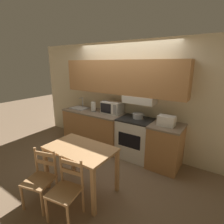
{
  "coord_description": "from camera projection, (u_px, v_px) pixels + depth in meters",
  "views": [
    {
      "loc": [
        2.08,
        -3.56,
        2.06
      ],
      "look_at": [
        0.05,
        -0.57,
        1.05
      ],
      "focal_mm": 28.0,
      "sensor_mm": 36.0,
      "label": 1
    }
  ],
  "objects": [
    {
      "name": "microwave",
      "position": [
        112.0,
        107.0,
        4.18
      ],
      "size": [
        0.47,
        0.34,
        0.29
      ],
      "color": "white",
      "rests_on": "lower_counter_main"
    },
    {
      "name": "sink_basin",
      "position": [
        80.0,
        108.0,
        4.64
      ],
      "size": [
        0.44,
        0.34,
        0.28
      ],
      "color": "#B7BABF",
      "rests_on": "lower_counter_main"
    },
    {
      "name": "cooking_pot",
      "position": [
        138.0,
        116.0,
        3.8
      ],
      "size": [
        0.32,
        0.24,
        0.12
      ],
      "color": "#B7BABF",
      "rests_on": "stove_range"
    },
    {
      "name": "paper_towel_roll",
      "position": [
        93.0,
        107.0,
        4.37
      ],
      "size": [
        0.14,
        0.14,
        0.23
      ],
      "color": "black",
      "rests_on": "lower_counter_main"
    },
    {
      "name": "lower_counter_right_stub",
      "position": [
        165.0,
        146.0,
        3.51
      ],
      "size": [
        0.62,
        0.65,
        0.9
      ],
      "color": "#B27A47",
      "rests_on": "ground_plane"
    },
    {
      "name": "wall_back",
      "position": [
        123.0,
        88.0,
        4.04
      ],
      "size": [
        5.36,
        0.38,
        2.55
      ],
      "color": "beige",
      "rests_on": "ground_plane"
    },
    {
      "name": "toaster",
      "position": [
        167.0,
        121.0,
        3.35
      ],
      "size": [
        0.33,
        0.21,
        0.19
      ],
      "color": "white",
      "rests_on": "lower_counter_right_stub"
    },
    {
      "name": "chair_right_of_table",
      "position": [
        66.0,
        190.0,
        2.36
      ],
      "size": [
        0.44,
        0.44,
        0.83
      ],
      "rotation": [
        0.0,
        0.0,
        0.18
      ],
      "color": "tan",
      "rests_on": "ground_plane"
    },
    {
      "name": "ground_plane",
      "position": [
        123.0,
        146.0,
        4.52
      ],
      "size": [
        16.0,
        16.0,
        0.0
      ],
      "primitive_type": "plane",
      "color": "#7F664C"
    },
    {
      "name": "chair_left_of_table",
      "position": [
        41.0,
        179.0,
        2.58
      ],
      "size": [
        0.47,
        0.47,
        0.83
      ],
      "rotation": [
        0.0,
        0.0,
        0.27
      ],
      "color": "tan",
      "rests_on": "ground_plane"
    },
    {
      "name": "lower_counter_main",
      "position": [
        94.0,
        128.0,
        4.51
      ],
      "size": [
        1.61,
        0.65,
        0.9
      ],
      "color": "#B27A47",
      "rests_on": "ground_plane"
    },
    {
      "name": "dining_table",
      "position": [
        80.0,
        154.0,
        2.8
      ],
      "size": [
        1.1,
        0.67,
        0.77
      ],
      "color": "tan",
      "rests_on": "ground_plane"
    },
    {
      "name": "stove_range",
      "position": [
        135.0,
        138.0,
        3.89
      ],
      "size": [
        0.73,
        0.59,
        0.9
      ],
      "color": "white",
      "rests_on": "ground_plane"
    }
  ]
}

